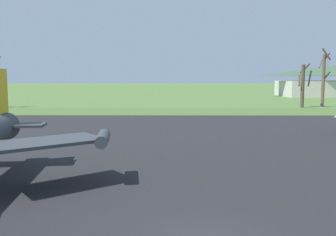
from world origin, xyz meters
The scene contains 5 objects.
asphalt_apron centered at (0.00, 14.59, 0.03)m, with size 87.99×48.65×0.05m, color black.
grass_verge_strip centered at (0.00, 44.92, 0.03)m, with size 147.99×12.00×0.06m, color #45622C.
bare_tree_center centered at (21.08, 52.87, 3.91)m, with size 2.32×2.68×7.45m.
bare_tree_right_of_center centered at (25.06, 54.25, 5.07)m, with size 2.01×1.97×10.04m.
visitor_building centered at (41.65, 89.87, 4.06)m, with size 28.62×15.25×8.17m.
Camera 1 is at (-1.04, -10.57, 5.14)m, focal length 40.05 mm.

